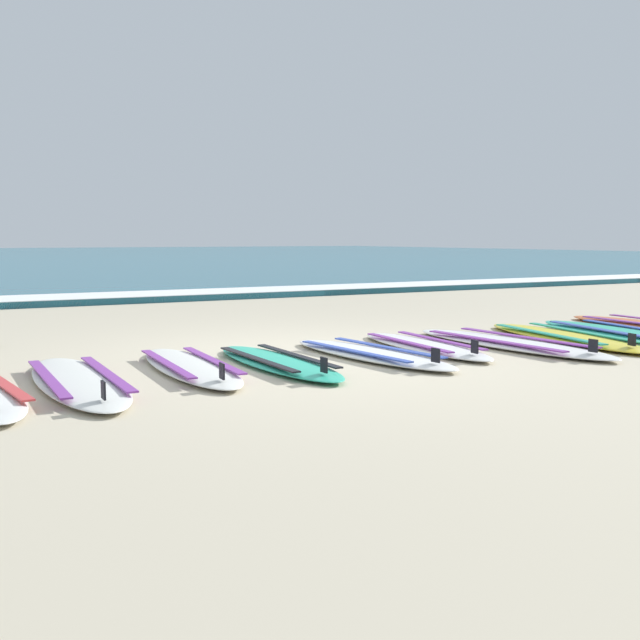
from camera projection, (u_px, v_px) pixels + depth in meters
name	position (u px, v px, depth m)	size (l,w,h in m)	color
ground_plane	(312.00, 357.00, 6.47)	(80.00, 80.00, 0.00)	#C1B599
wave_foam_strip	(125.00, 297.00, 12.16)	(80.00, 1.27, 0.11)	white
surfboard_2	(78.00, 381.00, 5.19)	(0.56, 2.18, 0.18)	silver
surfboard_3	(190.00, 366.00, 5.77)	(0.58, 2.01, 0.18)	silver
surfboard_4	(277.00, 362.00, 5.98)	(0.52, 1.95, 0.18)	#2DB793
surfboard_5	(370.00, 354.00, 6.41)	(0.75, 2.08, 0.18)	white
surfboard_6	(424.00, 346.00, 6.89)	(0.58, 1.96, 0.18)	white
surfboard_7	(509.00, 343.00, 7.05)	(0.78, 2.43, 0.18)	white
surfboard_8	(564.00, 337.00, 7.50)	(0.92, 2.41, 0.18)	yellow
surfboard_9	(625.00, 333.00, 7.75)	(1.01, 2.59, 0.18)	#2DB793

